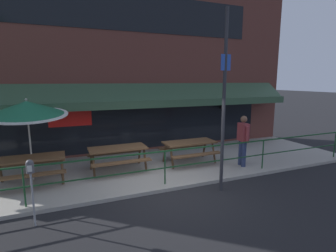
% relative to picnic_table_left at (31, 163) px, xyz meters
% --- Properties ---
extents(ground_plane, '(120.00, 120.00, 0.00)m').
position_rel_picnic_table_left_xyz_m(ground_plane, '(3.43, -1.77, -0.71)').
color(ground_plane, black).
extents(patio_deck, '(15.00, 4.00, 0.10)m').
position_rel_picnic_table_left_xyz_m(patio_deck, '(3.43, 0.23, -0.66)').
color(patio_deck, '#9E998E').
rests_on(patio_deck, ground).
extents(restaurant_building, '(15.00, 1.60, 7.83)m').
position_rel_picnic_table_left_xyz_m(restaurant_building, '(3.43, 2.46, 3.18)').
color(restaurant_building, brown).
rests_on(restaurant_building, ground).
extents(patio_railing, '(13.84, 0.04, 0.97)m').
position_rel_picnic_table_left_xyz_m(patio_railing, '(3.43, -1.47, 0.09)').
color(patio_railing, '#194723').
rests_on(patio_railing, patio_deck).
extents(picnic_table_left, '(1.80, 1.42, 0.76)m').
position_rel_picnic_table_left_xyz_m(picnic_table_left, '(0.00, 0.00, 0.00)').
color(picnic_table_left, brown).
rests_on(picnic_table_left, patio_deck).
extents(picnic_table_centre, '(1.80, 1.42, 0.76)m').
position_rel_picnic_table_left_xyz_m(picnic_table_centre, '(2.47, 0.16, 0.00)').
color(picnic_table_centre, brown).
rests_on(picnic_table_centre, patio_deck).
extents(picnic_table_right, '(1.80, 1.42, 0.76)m').
position_rel_picnic_table_left_xyz_m(picnic_table_right, '(4.94, 0.00, 0.00)').
color(picnic_table_right, brown).
rests_on(picnic_table_right, patio_deck).
extents(patio_umbrella_left, '(2.14, 2.14, 2.40)m').
position_rel_picnic_table_left_xyz_m(patio_umbrella_left, '(-0.00, 0.35, 1.47)').
color(patio_umbrella_left, '#B7B2A8').
rests_on(patio_umbrella_left, patio_deck).
extents(pedestrian_walking, '(0.29, 0.62, 1.71)m').
position_rel_picnic_table_left_xyz_m(pedestrian_walking, '(6.45, -0.97, 0.35)').
color(pedestrian_walking, navy).
rests_on(pedestrian_walking, patio_deck).
extents(parking_meter_near, '(0.15, 0.16, 1.42)m').
position_rel_picnic_table_left_xyz_m(parking_meter_near, '(0.22, -2.26, 0.44)').
color(parking_meter_near, gray).
rests_on(parking_meter_near, ground).
extents(street_sign_pole, '(0.28, 0.09, 4.73)m').
position_rel_picnic_table_left_xyz_m(street_sign_pole, '(4.77, -2.22, 1.72)').
color(street_sign_pole, '#2D2D33').
rests_on(street_sign_pole, ground).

